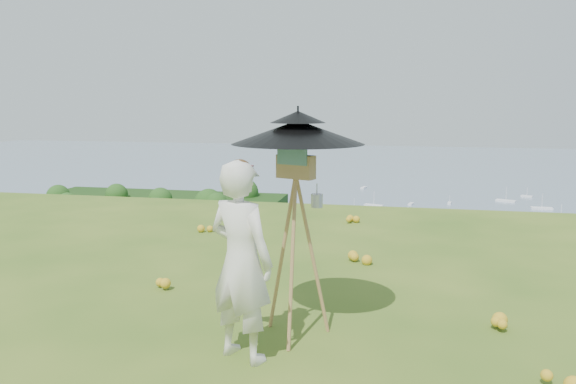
# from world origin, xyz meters

# --- Properties ---
(ground) EXTENTS (14.00, 14.00, 0.00)m
(ground) POSITION_xyz_m (0.00, 0.00, 0.00)
(ground) COLOR #3E621C
(ground) RESTS_ON ground
(shoreline_tier) EXTENTS (170.00, 28.00, 8.00)m
(shoreline_tier) POSITION_xyz_m (0.00, 75.00, -36.00)
(shoreline_tier) COLOR gray
(shoreline_tier) RESTS_ON bay_water
(bay_water) EXTENTS (700.00, 700.00, 0.00)m
(bay_water) POSITION_xyz_m (0.00, 240.00, -34.00)
(bay_water) COLOR slate
(bay_water) RESTS_ON ground
(peninsula) EXTENTS (90.00, 60.00, 12.00)m
(peninsula) POSITION_xyz_m (-75.00, 155.00, -29.00)
(peninsula) COLOR #11340E
(peninsula) RESTS_ON bay_water
(slope_trees) EXTENTS (110.00, 50.00, 6.00)m
(slope_trees) POSITION_xyz_m (0.00, 35.00, -15.00)
(slope_trees) COLOR #1E4E17
(slope_trees) RESTS_ON forest_slope
(harbor_town) EXTENTS (110.00, 22.00, 5.00)m
(harbor_town) POSITION_xyz_m (0.00, 75.00, -29.50)
(harbor_town) COLOR silver
(harbor_town) RESTS_ON shoreline_tier
(moored_boats) EXTENTS (140.00, 140.00, 0.70)m
(moored_boats) POSITION_xyz_m (-12.50, 161.00, -33.65)
(moored_boats) COLOR white
(moored_boats) RESTS_ON bay_water
(wildflowers) EXTENTS (10.00, 10.50, 0.12)m
(wildflowers) POSITION_xyz_m (0.00, 0.25, 0.06)
(wildflowers) COLOR gold
(wildflowers) RESTS_ON ground
(painter) EXTENTS (0.70, 0.59, 1.62)m
(painter) POSITION_xyz_m (1.76, 0.02, 0.81)
(painter) COLOR beige
(painter) RESTS_ON ground
(field_easel) EXTENTS (0.87, 0.87, 1.76)m
(field_easel) POSITION_xyz_m (2.10, 0.53, 0.88)
(field_easel) COLOR olive
(field_easel) RESTS_ON ground
(sun_umbrella) EXTENTS (1.54, 1.54, 0.58)m
(sun_umbrella) POSITION_xyz_m (2.11, 0.56, 1.74)
(sun_umbrella) COLOR black
(sun_umbrella) RESTS_ON field_easel
(painter_cap) EXTENTS (0.24, 0.26, 0.10)m
(painter_cap) POSITION_xyz_m (1.76, 0.02, 1.58)
(painter_cap) COLOR #C96E79
(painter_cap) RESTS_ON painter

